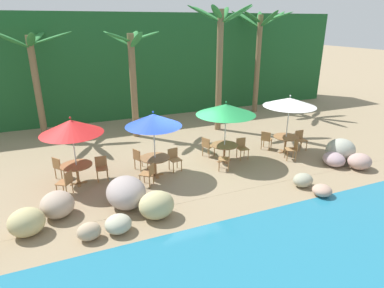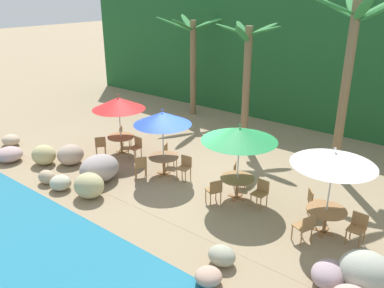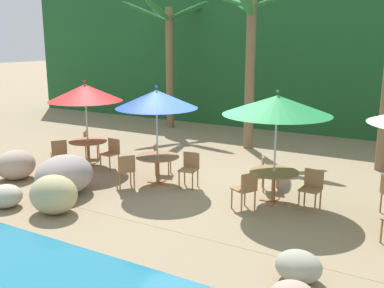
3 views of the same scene
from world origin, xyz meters
name	(u,v)px [view 1 (image 1 of 3)]	position (x,y,z in m)	size (l,w,h in m)	color
ground_plane	(182,167)	(0.00, 0.00, 0.00)	(120.00, 120.00, 0.00)	#937F60
terrace_deck	(182,167)	(0.00, 0.00, 0.00)	(18.00, 5.20, 0.01)	#937F60
foliage_backdrop	(128,65)	(0.00, 9.00, 3.00)	(28.00, 2.40, 6.00)	#1E5628
rock_seawall	(185,189)	(-0.84, -2.46, 0.38)	(15.82, 2.95, 0.96)	#A5A798
umbrella_red	(71,127)	(-3.96, 0.11, 2.15)	(2.13, 2.13, 2.50)	silver
dining_table_red	(77,168)	(-3.96, 0.11, 0.61)	(1.10, 1.10, 0.74)	olive
chair_red_seaward	(101,166)	(-3.10, 0.14, 0.51)	(0.45, 0.45, 0.87)	#9E7042
chair_red_inland	(59,166)	(-4.52, 0.75, 0.51)	(0.59, 0.59, 0.87)	#9E7042
chair_red_left	(66,182)	(-4.36, -0.64, 0.51)	(0.59, 0.59, 0.87)	#9E7042
umbrella_blue	(153,120)	(-1.20, -0.32, 2.19)	(2.05, 2.05, 2.53)	silver
dining_table_blue	(155,161)	(-1.20, -0.32, 0.61)	(1.10, 1.10, 0.74)	olive
chair_blue_seaward	(174,158)	(-0.37, -0.11, 0.51)	(0.48, 0.48, 0.87)	#9E7042
chair_blue_inland	(139,158)	(-1.63, 0.42, 0.51)	(0.56, 0.56, 0.87)	#9E7042
chair_blue_left	(149,173)	(-1.65, -1.05, 0.51)	(0.60, 0.59, 0.87)	#9E7042
umbrella_green	(226,109)	(1.84, -0.12, 2.23)	(2.39, 2.39, 2.56)	silver
dining_table_green	(224,148)	(1.84, -0.12, 0.61)	(1.10, 1.10, 0.74)	olive
chair_green_seaward	(242,147)	(2.69, -0.09, 0.51)	(0.45, 0.45, 0.87)	#9E7042
chair_green_inland	(207,145)	(1.40, 0.61, 0.51)	(0.56, 0.56, 0.87)	#9E7042
chair_green_left	(226,158)	(1.50, -0.91, 0.51)	(0.58, 0.58, 0.87)	#9E7042
umbrella_white	(290,102)	(4.82, -0.26, 2.29)	(2.24, 2.24, 2.59)	silver
dining_table_white	(286,139)	(4.82, -0.26, 0.61)	(1.10, 1.10, 0.74)	olive
chair_white_seaward	(300,138)	(5.68, -0.20, 0.51)	(0.44, 0.44, 0.87)	#9E7042
chair_white_inland	(266,139)	(4.23, 0.35, 0.51)	(0.60, 0.59, 0.87)	#9E7042
chair_white_left	(293,148)	(4.58, -1.08, 0.51)	(0.56, 0.55, 0.87)	#9E7042
palm_tree_nearest	(33,66)	(-5.09, 6.28, 3.50)	(3.62, 3.78, 5.14)	brown
palm_tree_second	(132,69)	(-0.76, 4.52, 3.36)	(2.72, 2.71, 5.13)	brown
palm_tree_third	(220,49)	(3.58, 3.90, 4.23)	(3.38, 3.14, 6.29)	brown
palm_tree_fourth	(259,43)	(7.51, 6.36, 4.27)	(3.60, 3.59, 6.16)	brown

